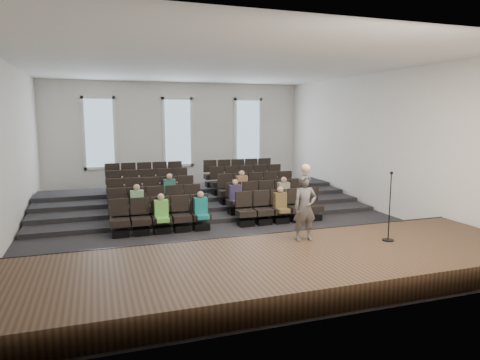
% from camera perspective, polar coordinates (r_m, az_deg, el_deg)
% --- Properties ---
extents(ground, '(14.00, 14.00, 0.00)m').
position_cam_1_polar(ground, '(14.01, -2.87, -5.74)').
color(ground, black).
rests_on(ground, ground).
extents(ceiling, '(12.00, 14.00, 0.02)m').
position_cam_1_polar(ceiling, '(13.67, -3.03, 15.06)').
color(ceiling, white).
rests_on(ceiling, ground).
extents(wall_back, '(12.00, 0.04, 5.00)m').
position_cam_1_polar(wall_back, '(20.45, -8.32, 5.77)').
color(wall_back, silver).
rests_on(wall_back, ground).
extents(wall_front, '(12.00, 0.04, 5.00)m').
position_cam_1_polar(wall_front, '(7.15, 12.52, 0.68)').
color(wall_front, silver).
rests_on(wall_front, ground).
extents(wall_left, '(0.04, 14.00, 5.00)m').
position_cam_1_polar(wall_left, '(13.31, -28.79, 3.38)').
color(wall_left, silver).
rests_on(wall_left, ground).
extents(wall_right, '(0.04, 14.00, 5.00)m').
position_cam_1_polar(wall_right, '(16.30, 17.94, 4.77)').
color(wall_right, silver).
rests_on(wall_right, ground).
extents(stage, '(11.80, 3.60, 0.50)m').
position_cam_1_polar(stage, '(9.34, 5.86, -11.55)').
color(stage, '#45321D').
rests_on(stage, ground).
extents(stage_lip, '(11.80, 0.06, 0.52)m').
position_cam_1_polar(stage_lip, '(10.89, 1.96, -8.57)').
color(stage_lip, black).
rests_on(stage_lip, ground).
extents(risers, '(11.80, 4.80, 0.60)m').
position_cam_1_polar(risers, '(16.97, -5.80, -2.58)').
color(risers, black).
rests_on(risers, ground).
extents(seating_rows, '(6.80, 4.70, 1.67)m').
position_cam_1_polar(seating_rows, '(15.32, -4.46, -1.92)').
color(seating_rows, black).
rests_on(seating_rows, ground).
extents(windows, '(8.44, 0.10, 3.24)m').
position_cam_1_polar(windows, '(20.37, -8.30, 6.32)').
color(windows, white).
rests_on(windows, wall_back).
extents(audience, '(5.45, 2.64, 1.10)m').
position_cam_1_polar(audience, '(14.14, -3.25, -2.25)').
color(audience, '#68C24D').
rests_on(audience, seating_rows).
extents(speaker, '(0.60, 0.41, 1.59)m').
position_cam_1_polar(speaker, '(10.30, 8.65, -3.66)').
color(speaker, '#54514F').
rests_on(speaker, stage).
extents(mic_stand, '(0.28, 0.28, 1.67)m').
position_cam_1_polar(mic_stand, '(10.80, 19.25, -5.09)').
color(mic_stand, black).
rests_on(mic_stand, stage).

